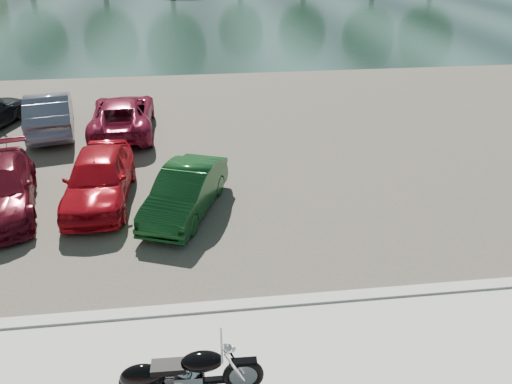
% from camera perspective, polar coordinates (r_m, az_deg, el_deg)
% --- Properties ---
extents(kerb, '(60.00, 0.30, 0.14)m').
position_cam_1_polar(kerb, '(10.37, -2.28, -12.95)').
color(kerb, '#BAB8AF').
rests_on(kerb, ground).
extents(parking_lot, '(60.00, 18.00, 0.04)m').
position_cam_1_polar(parking_lot, '(18.15, -4.71, 5.90)').
color(parking_lot, '#464238').
rests_on(parking_lot, ground).
extents(river, '(120.00, 40.00, 0.00)m').
position_cam_1_polar(river, '(46.30, -6.53, 19.54)').
color(river, '#182C28').
rests_on(river, ground).
extents(motorcycle, '(2.33, 0.75, 1.05)m').
position_cam_1_polar(motorcycle, '(8.57, -8.91, -19.91)').
color(motorcycle, black).
rests_on(motorcycle, promenade).
extents(car_4, '(1.67, 4.14, 1.41)m').
position_cam_1_polar(car_4, '(14.41, -17.54, 1.59)').
color(car_4, '#AA0B16').
rests_on(car_4, parking_lot).
extents(car_5, '(2.50, 3.93, 1.22)m').
position_cam_1_polar(car_5, '(13.35, -8.11, 0.07)').
color(car_5, '#103C18').
rests_on(car_5, parking_lot).
extents(car_9, '(2.43, 4.65, 1.46)m').
position_cam_1_polar(car_9, '(20.19, -22.54, 8.43)').
color(car_9, slate).
rests_on(car_9, parking_lot).
extents(car_10, '(2.43, 4.85, 1.32)m').
position_cam_1_polar(car_10, '(19.26, -15.01, 8.52)').
color(car_10, maroon).
rests_on(car_10, parking_lot).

